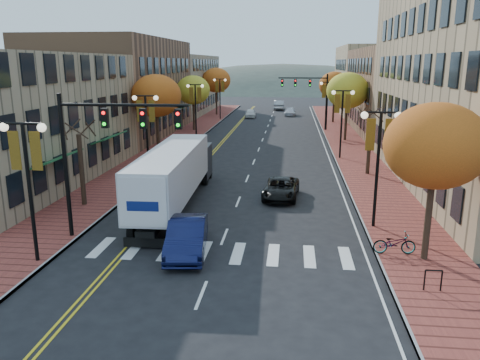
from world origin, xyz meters
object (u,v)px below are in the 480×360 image
(semi_truck, at_px, (176,171))
(black_suv, at_px, (281,188))
(bicycle, at_px, (394,243))
(navy_sedan, at_px, (187,236))

(semi_truck, bearing_deg, black_suv, 19.13)
(semi_truck, xyz_separation_m, bicycle, (11.34, -6.40, -1.48))
(navy_sedan, relative_size, black_suv, 1.05)
(navy_sedan, bearing_deg, bicycle, -3.87)
(navy_sedan, bearing_deg, semi_truck, 100.12)
(semi_truck, relative_size, bicycle, 7.87)
(navy_sedan, height_order, bicycle, navy_sedan)
(navy_sedan, xyz_separation_m, bicycle, (9.18, 0.53, -0.14))
(navy_sedan, relative_size, bicycle, 2.56)
(black_suv, xyz_separation_m, bicycle, (5.20, -8.76, 0.01))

